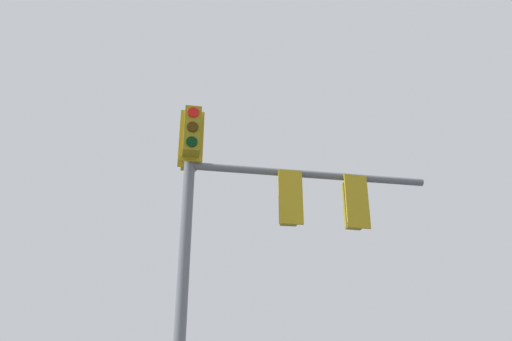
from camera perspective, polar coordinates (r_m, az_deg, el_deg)
name	(u,v)px	position (r m, az deg, el deg)	size (l,w,h in m)	color
signal_mast_assembly	(239,219)	(9.64, -1.77, -5.14)	(1.64, 4.64, 7.19)	slate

